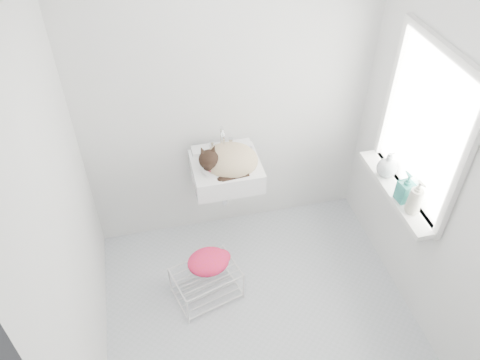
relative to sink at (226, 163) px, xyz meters
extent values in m
cube|color=#A7AEB3|center=(0.08, -0.74, -0.85)|extent=(2.20, 2.00, 0.02)
cube|color=silver|center=(0.08, 0.26, 0.40)|extent=(2.20, 0.02, 2.50)
cube|color=silver|center=(1.18, -0.74, 0.40)|extent=(0.02, 2.00, 2.50)
cube|color=silver|center=(-1.02, -0.74, 0.40)|extent=(0.02, 2.00, 2.50)
cube|color=white|center=(1.16, -0.54, 0.50)|extent=(0.01, 0.80, 1.00)
cube|color=white|center=(1.15, -0.54, 0.50)|extent=(0.04, 0.90, 1.10)
cube|color=white|center=(1.09, -0.54, -0.02)|extent=(0.16, 0.88, 0.04)
cube|color=white|center=(0.00, 0.00, 0.00)|extent=(0.50, 0.44, 0.20)
ellipsoid|color=tan|center=(0.03, -0.01, 0.03)|extent=(0.44, 0.39, 0.20)
sphere|color=black|center=(-0.13, -0.08, 0.12)|extent=(0.17, 0.17, 0.14)
torus|color=#B2102F|center=(-0.11, -0.08, 0.08)|extent=(0.15, 0.14, 0.06)
cube|color=silver|center=(-0.27, -0.50, -0.70)|extent=(0.53, 0.43, 0.27)
ellipsoid|color=#ED2C00|center=(-0.24, -0.46, -0.55)|extent=(0.33, 0.25, 0.13)
imported|color=beige|center=(1.08, -0.76, 0.00)|extent=(0.10, 0.10, 0.22)
imported|color=#267E75|center=(1.08, -0.65, 0.00)|extent=(0.11, 0.11, 0.22)
imported|color=#B5BCC1|center=(1.08, -0.38, 0.00)|extent=(0.17, 0.17, 0.19)
camera|label=1|loc=(-0.51, -2.65, 2.20)|focal=35.64mm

